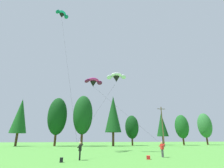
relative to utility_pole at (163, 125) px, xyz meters
name	(u,v)px	position (x,y,z in m)	size (l,w,h in m)	color
treeline_tree_c	(20,116)	(-39.08, 13.39, 3.21)	(4.64, 4.64, 13.81)	#472D19
treeline_tree_d	(57,116)	(-28.19, 11.68, 3.13)	(5.62, 5.62, 14.16)	#472D19
treeline_tree_e	(83,115)	(-20.63, 10.09, 3.55)	(5.81, 5.81, 14.85)	#472D19
treeline_tree_f	(113,114)	(-11.49, 8.87, 3.93)	(4.89, 4.89, 14.96)	#472D19
treeline_tree_g	(132,127)	(-4.82, 11.31, 0.19)	(4.31, 4.31, 9.31)	#472D19
treeline_tree_h	(162,125)	(7.25, 14.18, 1.37)	(3.99, 3.99, 10.88)	#472D19
treeline_tree_i	(182,127)	(12.58, 10.52, 0.51)	(4.46, 4.46, 9.85)	#472D19
treeline_tree_j	(205,125)	(23.31, 12.65, 1.21)	(4.77, 4.77, 11.00)	#472D19
utility_pole	(163,125)	(0.00, 0.00, 0.00)	(2.20, 0.26, 10.36)	brown
kite_flyer_near	(80,149)	(-21.83, -24.16, -4.45)	(0.62, 0.65, 1.69)	black
kite_flyer_mid	(162,148)	(-12.61, -23.29, -4.45)	(0.61, 0.64, 1.69)	#4C4C51
parafoil_kite_high_teal	(62,14)	(-26.49, -13.46, 19.88)	(5.67, 11.82, 24.41)	teal
parafoil_kite_mid_magenta	(93,82)	(-19.68, -11.57, 6.93)	(8.58, 12.81, 11.57)	#D12893
parafoil_kite_far_white	(116,77)	(-15.79, -14.30, 7.18)	(8.19, 10.74, 11.91)	white
backpack	(61,160)	(-23.44, -25.47, -5.25)	(0.32, 0.24, 0.40)	black
picnic_cooler	(148,157)	(-14.95, -24.73, -5.28)	(0.52, 0.36, 0.34)	red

